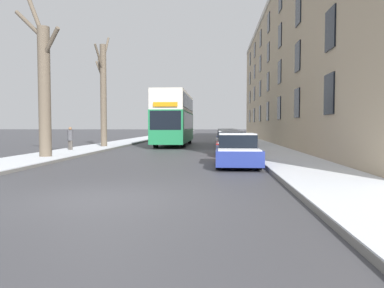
{
  "coord_description": "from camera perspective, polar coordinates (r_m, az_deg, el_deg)",
  "views": [
    {
      "loc": [
        2.74,
        -8.63,
        1.73
      ],
      "look_at": [
        0.99,
        18.04,
        0.41
      ],
      "focal_mm": 35.0,
      "sensor_mm": 36.0,
      "label": 1
    }
  ],
  "objects": [
    {
      "name": "ground_plane",
      "position": [
        9.22,
        -13.75,
        -8.05
      ],
      "size": [
        320.0,
        320.0,
        0.0
      ],
      "primitive_type": "plane",
      "color": "#424247"
    },
    {
      "name": "sidewalk_left",
      "position": [
        62.3,
        -4.5,
        1.3
      ],
      "size": [
        3.06,
        130.0,
        0.16
      ],
      "color": "slate",
      "rests_on": "ground"
    },
    {
      "name": "sidewalk_right",
      "position": [
        61.75,
        6.99,
        1.28
      ],
      "size": [
        3.06,
        130.0,
        0.16
      ],
      "color": "slate",
      "rests_on": "ground"
    },
    {
      "name": "terrace_facade_right",
      "position": [
        38.47,
        18.34,
        10.7
      ],
      "size": [
        9.1,
        52.79,
        14.18
      ],
      "color": "tan",
      "rests_on": "ground"
    },
    {
      "name": "bare_tree_left_0",
      "position": [
        20.58,
        -21.71,
        8.38
      ],
      "size": [
        3.57,
        2.66,
        8.7
      ],
      "color": "brown",
      "rests_on": "ground"
    },
    {
      "name": "bare_tree_left_1",
      "position": [
        29.4,
        -13.38,
        7.73
      ],
      "size": [
        1.32,
        3.39,
        8.69
      ],
      "color": "brown",
      "rests_on": "ground"
    },
    {
      "name": "double_decker_bus",
      "position": [
        32.71,
        -2.69,
        4.22
      ],
      "size": [
        2.55,
        11.67,
        4.46
      ],
      "color": "#1E7A47",
      "rests_on": "ground"
    },
    {
      "name": "parked_car_0",
      "position": [
        16.1,
        6.86,
        -1.05
      ],
      "size": [
        1.81,
        4.47,
        1.39
      ],
      "color": "navy",
      "rests_on": "ground"
    },
    {
      "name": "parked_car_1",
      "position": [
        21.97,
        6.03,
        -0.0
      ],
      "size": [
        1.79,
        3.95,
        1.41
      ],
      "color": "maroon",
      "rests_on": "ground"
    },
    {
      "name": "parked_car_2",
      "position": [
        28.27,
        5.53,
        0.65
      ],
      "size": [
        1.84,
        4.6,
        1.44
      ],
      "color": "#9EA3AD",
      "rests_on": "ground"
    },
    {
      "name": "parked_car_3",
      "position": [
        34.36,
        5.22,
        1.04
      ],
      "size": [
        1.79,
        4.2,
        1.44
      ],
      "color": "navy",
      "rests_on": "ground"
    },
    {
      "name": "pedestrian_left_sidewalk",
      "position": [
        25.41,
        -18.05,
        0.83
      ],
      "size": [
        0.36,
        0.36,
        1.64
      ],
      "rotation": [
        0.0,
        0.0,
        5.8
      ],
      "color": "#4C4742",
      "rests_on": "ground"
    }
  ]
}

